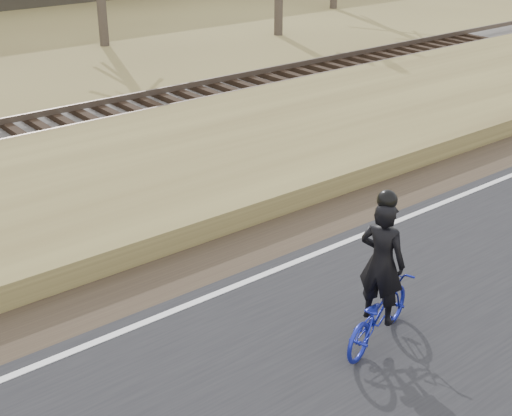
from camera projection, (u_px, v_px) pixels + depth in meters
ground at (259, 288)px, 11.05m from camera, size 120.00×120.00×0.00m
road at (379, 365)px, 9.25m from camera, size 120.00×6.00×0.06m
edge_line at (251, 280)px, 11.16m from camera, size 120.00×0.12×0.01m
shoulder at (214, 258)px, 11.90m from camera, size 120.00×1.60×0.04m
embankment at (125, 191)px, 13.95m from camera, size 120.00×5.00×0.44m
ballast at (46, 141)px, 16.65m from camera, size 120.00×3.00×0.45m
railroad at (44, 129)px, 16.53m from camera, size 120.00×2.40×0.29m
cyclist at (379, 295)px, 9.40m from camera, size 1.78×1.05×2.22m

